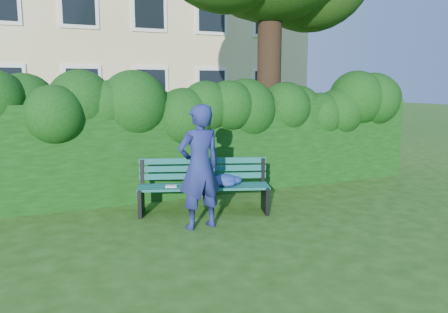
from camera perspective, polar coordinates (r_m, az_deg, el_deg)
name	(u,v)px	position (r m, az deg, el deg)	size (l,w,h in m)	color
ground	(239,222)	(6.88, 2.03, -8.58)	(80.00, 80.00, 0.00)	#264911
hedge	(192,147)	(8.66, -4.26, 1.24)	(10.00, 1.00, 1.80)	black
park_bench	(208,183)	(7.28, -2.13, -3.50)	(2.21, 1.23, 0.89)	#0F4C4F
man_reading	(199,167)	(6.41, -3.23, -1.39)	(0.67, 0.44, 1.85)	navy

